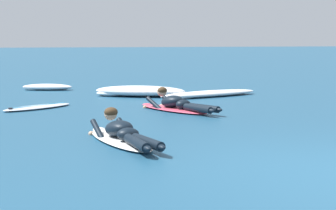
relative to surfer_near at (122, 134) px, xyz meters
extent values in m
plane|color=navy|center=(2.53, 7.57, -0.13)|extent=(120.00, 120.00, 0.00)
ellipsoid|color=white|center=(-0.02, 0.09, -0.10)|extent=(1.11, 2.32, 0.07)
ellipsoid|color=white|center=(-0.28, 1.13, -0.09)|extent=(0.26, 0.25, 0.06)
ellipsoid|color=black|center=(-0.03, 0.14, 0.07)|extent=(0.55, 0.75, 0.35)
ellipsoid|color=black|center=(0.06, -0.24, 0.04)|extent=(0.40, 0.35, 0.20)
cylinder|color=black|center=(0.12, -0.82, 0.01)|extent=(0.29, 0.86, 0.14)
ellipsoid|color=black|center=(0.20, -1.23, 0.01)|extent=(0.15, 0.24, 0.08)
cylinder|color=black|center=(0.27, -0.78, 0.01)|extent=(0.38, 0.85, 0.14)
ellipsoid|color=black|center=(0.40, -1.18, 0.01)|extent=(0.15, 0.24, 0.08)
cylinder|color=black|center=(-0.34, 0.45, -0.01)|extent=(0.23, 0.59, 0.33)
sphere|color=tan|center=(-0.43, 0.82, -0.11)|extent=(0.09, 0.09, 0.09)
cylinder|color=black|center=(0.09, 0.54, -0.01)|extent=(0.23, 0.59, 0.33)
sphere|color=tan|center=(0.01, 0.89, -0.11)|extent=(0.09, 0.09, 0.09)
sphere|color=tan|center=(-0.13, 0.53, 0.25)|extent=(0.21, 0.21, 0.21)
ellipsoid|color=#47331E|center=(-0.12, 0.51, 0.28)|extent=(0.26, 0.25, 0.16)
ellipsoid|color=#E54C66|center=(1.51, 3.71, -0.10)|extent=(1.48, 2.09, 0.07)
ellipsoid|color=#E54C66|center=(1.05, 4.58, -0.09)|extent=(0.28, 0.27, 0.06)
ellipsoid|color=black|center=(1.49, 3.76, 0.07)|extent=(0.65, 0.74, 0.34)
ellipsoid|color=black|center=(1.66, 3.43, 0.04)|extent=(0.43, 0.41, 0.20)
cylinder|color=black|center=(1.86, 2.90, 0.01)|extent=(0.47, 0.80, 0.14)
ellipsoid|color=black|center=(2.03, 2.53, 0.01)|extent=(0.19, 0.24, 0.08)
cylinder|color=black|center=(2.00, 2.98, 0.01)|extent=(0.55, 0.77, 0.14)
ellipsoid|color=black|center=(2.21, 2.63, 0.01)|extent=(0.19, 0.24, 0.08)
cylinder|color=black|center=(1.13, 3.96, -0.01)|extent=(0.34, 0.52, 0.32)
sphere|color=tan|center=(0.96, 4.28, -0.11)|extent=(0.09, 0.09, 0.09)
cylinder|color=black|center=(1.52, 4.15, -0.01)|extent=(0.34, 0.52, 0.32)
sphere|color=tan|center=(1.36, 4.45, -0.11)|extent=(0.09, 0.09, 0.09)
sphere|color=tan|center=(1.31, 4.09, 0.25)|extent=(0.21, 0.21, 0.21)
ellipsoid|color=#47331E|center=(1.32, 4.07, 0.28)|extent=(0.29, 0.28, 0.16)
ellipsoid|color=silver|center=(-1.41, 4.63, -0.10)|extent=(1.72, 1.57, 0.07)
cube|color=#1E9EDB|center=(-1.41, 4.63, -0.06)|extent=(1.19, 1.03, 0.01)
cone|color=black|center=(-1.96, 4.16, -0.13)|extent=(0.14, 0.14, 0.16)
ellipsoid|color=white|center=(2.99, 6.45, -0.05)|extent=(3.05, 1.75, 0.16)
ellipsoid|color=white|center=(3.66, 6.84, -0.08)|extent=(1.14, 0.49, 0.12)
ellipsoid|color=white|center=(2.17, 6.03, -0.09)|extent=(1.14, 0.66, 0.09)
ellipsoid|color=white|center=(1.21, 6.92, 0.01)|extent=(2.62, 1.76, 0.28)
ellipsoid|color=white|center=(1.83, 6.84, -0.04)|extent=(1.00, 0.87, 0.20)
ellipsoid|color=white|center=(0.49, 7.09, -0.06)|extent=(0.96, 0.66, 0.15)
ellipsoid|color=white|center=(-1.26, 9.21, -0.04)|extent=(1.58, 0.92, 0.18)
ellipsoid|color=white|center=(-0.88, 9.21, -0.07)|extent=(0.61, 0.53, 0.13)
ellipsoid|color=white|center=(-1.71, 9.26, -0.08)|extent=(0.61, 0.52, 0.10)
camera|label=1|loc=(-0.95, -9.17, 1.52)|focal=65.25mm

